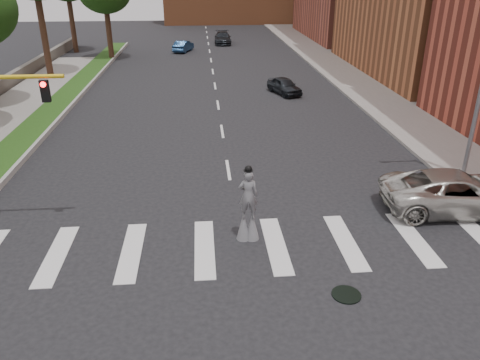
% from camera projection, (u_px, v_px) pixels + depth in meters
% --- Properties ---
extents(ground_plane, '(160.00, 160.00, 0.00)m').
position_uv_depth(ground_plane, '(243.00, 262.00, 15.88)').
color(ground_plane, black).
rests_on(ground_plane, ground).
extents(grass_median, '(2.00, 60.00, 0.25)m').
position_uv_depth(grass_median, '(56.00, 107.00, 33.07)').
color(grass_median, '#1C4012').
rests_on(grass_median, ground).
extents(median_curb, '(0.20, 60.00, 0.28)m').
position_uv_depth(median_curb, '(71.00, 106.00, 33.14)').
color(median_curb, '#979791').
rests_on(median_curb, ground).
extents(sidewalk_right, '(5.00, 90.00, 0.18)m').
position_uv_depth(sidewalk_right, '(363.00, 85.00, 39.47)').
color(sidewalk_right, gray).
rests_on(sidewalk_right, ground).
extents(manhole, '(0.90, 0.90, 0.04)m').
position_uv_depth(manhole, '(346.00, 295.00, 14.29)').
color(manhole, black).
rests_on(manhole, ground).
extents(stilt_performer, '(0.84, 0.54, 2.92)m').
position_uv_depth(stilt_performer, '(248.00, 210.00, 16.79)').
color(stilt_performer, '#352015').
rests_on(stilt_performer, ground).
extents(suv_crossing, '(6.15, 3.17, 1.66)m').
position_uv_depth(suv_crossing, '(457.00, 192.00, 18.95)').
color(suv_crossing, '#BBB9B0').
rests_on(suv_crossing, ground).
extents(car_near, '(2.64, 4.00, 1.27)m').
position_uv_depth(car_near, '(284.00, 86.00, 36.74)').
color(car_near, black).
rests_on(car_near, ground).
extents(car_mid, '(2.50, 4.16, 1.29)m').
position_uv_depth(car_mid, '(183.00, 46.00, 55.15)').
color(car_mid, navy).
rests_on(car_mid, ground).
extents(car_far, '(2.14, 5.09, 1.47)m').
position_uv_depth(car_far, '(223.00, 38.00, 60.81)').
color(car_far, black).
rests_on(car_far, ground).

